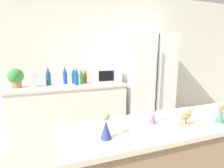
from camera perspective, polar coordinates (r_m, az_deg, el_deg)
The scene contains 16 objects.
wall_back at distance 3.39m, azimuth -5.62°, elevation 7.35°, with size 8.00×0.06×2.55m.
back_counter at distance 3.14m, azimuth -13.53°, elevation -8.40°, with size 1.88×0.63×0.92m.
refrigerator at distance 3.43m, azimuth 11.34°, elevation 0.83°, with size 0.87×0.69×1.79m.
potted_plant at distance 3.04m, azimuth -28.89°, elevation 1.92°, with size 0.23×0.23×0.30m.
paper_towel_roll at distance 2.98m, azimuth -24.45°, elevation 1.22°, with size 0.11×0.11×0.23m.
microwave at distance 3.14m, azimuth -2.10°, elevation 3.16°, with size 0.48×0.37×0.28m.
back_bottle_0 at distance 3.14m, azimuth -8.74°, elevation 2.59°, with size 0.07×0.07×0.25m.
back_bottle_1 at distance 2.93m, azimuth -11.55°, elevation 2.37°, with size 0.07×0.07×0.30m.
back_bottle_2 at distance 3.07m, azimuth -15.11°, elevation 2.68°, with size 0.07×0.07×0.31m.
back_bottle_3 at distance 3.09m, azimuth -12.42°, elevation 2.56°, with size 0.08×0.08×0.27m.
back_bottle_4 at distance 3.04m, azimuth -9.95°, elevation 2.46°, with size 0.07×0.07×0.26m.
back_bottle_5 at distance 3.08m, azimuth -20.13°, elevation 2.36°, with size 0.08×0.08×0.30m.
camel_figurine at distance 1.42m, azimuth 22.81°, elevation -9.61°, with size 0.10×0.05×0.13m.
wise_man_figurine_blue at distance 1.61m, azimuth 31.91°, elevation -8.35°, with size 0.07×0.07×0.15m.
wise_man_figurine_crimson at distance 1.13m, azimuth -1.98°, elevation -14.12°, with size 0.07×0.07×0.17m.
wise_man_figurine_purple at distance 1.39m, azimuth 13.24°, elevation -10.43°, with size 0.05×0.05×0.12m.
Camera 1 is at (-0.80, -0.56, 1.50)m, focal length 28.00 mm.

